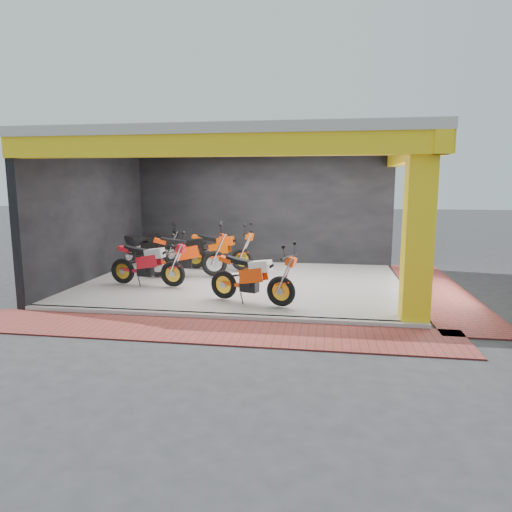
{
  "coord_description": "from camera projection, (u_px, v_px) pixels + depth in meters",
  "views": [
    {
      "loc": [
        2.11,
        -9.37,
        2.6
      ],
      "look_at": [
        0.45,
        1.22,
        0.9
      ],
      "focal_mm": 32.0,
      "sensor_mm": 36.0,
      "label": 1
    }
  ],
  "objects": [
    {
      "name": "paver_right",
      "position": [
        437.0,
        291.0,
        11.09
      ],
      "size": [
        1.4,
        7.0,
        0.03
      ],
      "primitive_type": "cube",
      "color": "maroon",
      "rests_on": "ground"
    },
    {
      "name": "moto_row_c",
      "position": [
        242.0,
        248.0,
        13.02
      ],
      "size": [
        2.3,
        1.08,
        1.36
      ],
      "primitive_type": null,
      "rotation": [
        0.0,
        0.0,
        -0.12
      ],
      "color": "#F4580A",
      "rests_on": "showroom_floor"
    },
    {
      "name": "corner_column",
      "position": [
        418.0,
        231.0,
        8.3
      ],
      "size": [
        0.5,
        0.5,
        3.5
      ],
      "primitive_type": "cube",
      "color": "yellow",
      "rests_on": "ground"
    },
    {
      "name": "header_beam_right",
      "position": [
        410.0,
        154.0,
        10.7
      ],
      "size": [
        0.3,
        6.4,
        0.4
      ],
      "primitive_type": "cube",
      "color": "yellow",
      "rests_on": "corner_column"
    },
    {
      "name": "moto_row_d",
      "position": [
        169.0,
        244.0,
        14.36
      ],
      "size": [
        2.14,
        1.51,
        1.23
      ],
      "primitive_type": null,
      "rotation": [
        0.0,
        0.0,
        0.43
      ],
      "color": "black",
      "rests_on": "showroom_floor"
    },
    {
      "name": "left_wall",
      "position": [
        93.0,
        216.0,
        12.18
      ],
      "size": [
        0.2,
        6.2,
        3.5
      ],
      "primitive_type": "cube",
      "color": "black",
      "rests_on": "ground"
    },
    {
      "name": "moto_hero",
      "position": [
        281.0,
        277.0,
        9.23
      ],
      "size": [
        2.24,
        1.4,
        1.28
      ],
      "primitive_type": null,
      "rotation": [
        0.0,
        0.0,
        -0.32
      ],
      "color": "#FF450A",
      "rests_on": "showroom_floor"
    },
    {
      "name": "moto_row_a",
      "position": [
        173.0,
        261.0,
        11.0
      ],
      "size": [
        2.2,
        1.02,
        1.29
      ],
      "primitive_type": null,
      "rotation": [
        0.0,
        0.0,
        -0.12
      ],
      "color": "red",
      "rests_on": "showroom_floor"
    },
    {
      "name": "back_wall",
      "position": [
        261.0,
        211.0,
        14.58
      ],
      "size": [
        8.2,
        0.2,
        3.5
      ],
      "primitive_type": "cube",
      "color": "black",
      "rests_on": "ground"
    },
    {
      "name": "ground",
      "position": [
        227.0,
        305.0,
        9.88
      ],
      "size": [
        80.0,
        80.0,
        0.0
      ],
      "primitive_type": "plane",
      "color": "#2D2D30",
      "rests_on": "ground"
    },
    {
      "name": "header_beam_front",
      "position": [
        213.0,
        145.0,
        8.38
      ],
      "size": [
        8.4,
        0.3,
        0.4
      ],
      "primitive_type": "cube",
      "color": "yellow",
      "rests_on": "corner_column"
    },
    {
      "name": "paver_front",
      "position": [
        205.0,
        331.0,
        8.12
      ],
      "size": [
        9.0,
        1.4,
        0.03
      ],
      "primitive_type": "cube",
      "color": "maroon",
      "rests_on": "ground"
    },
    {
      "name": "floor_kerb",
      "position": [
        215.0,
        316.0,
        8.87
      ],
      "size": [
        8.0,
        0.2,
        0.1
      ],
      "primitive_type": "cube",
      "color": "white",
      "rests_on": "ground"
    },
    {
      "name": "showroom_floor",
      "position": [
        244.0,
        283.0,
        11.82
      ],
      "size": [
        8.0,
        6.0,
        0.1
      ],
      "primitive_type": "cube",
      "color": "white",
      "rests_on": "ground"
    },
    {
      "name": "showroom_ceiling",
      "position": [
        243.0,
        143.0,
        11.26
      ],
      "size": [
        8.4,
        6.4,
        0.2
      ],
      "primitive_type": "cube",
      "color": "beige",
      "rests_on": "corner_column"
    },
    {
      "name": "moto_row_b",
      "position": [
        214.0,
        251.0,
        12.24
      ],
      "size": [
        2.47,
        1.35,
        1.43
      ],
      "primitive_type": null,
      "rotation": [
        0.0,
        0.0,
        0.22
      ],
      "color": "#FF3D0A",
      "rests_on": "showroom_floor"
    }
  ]
}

